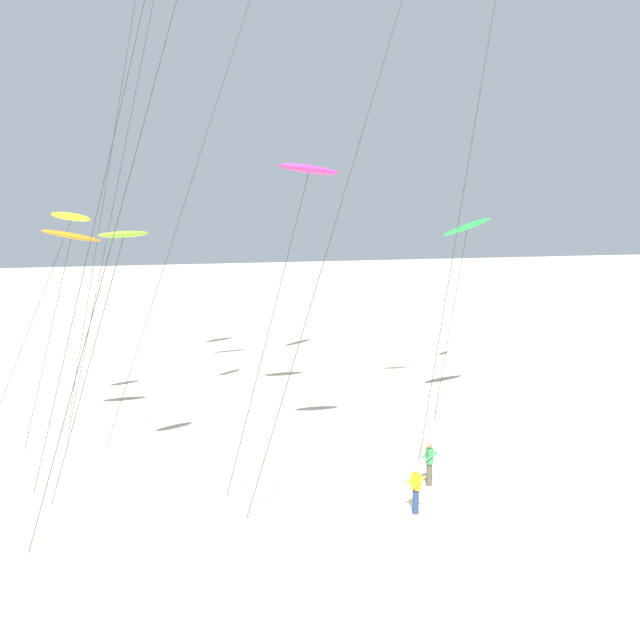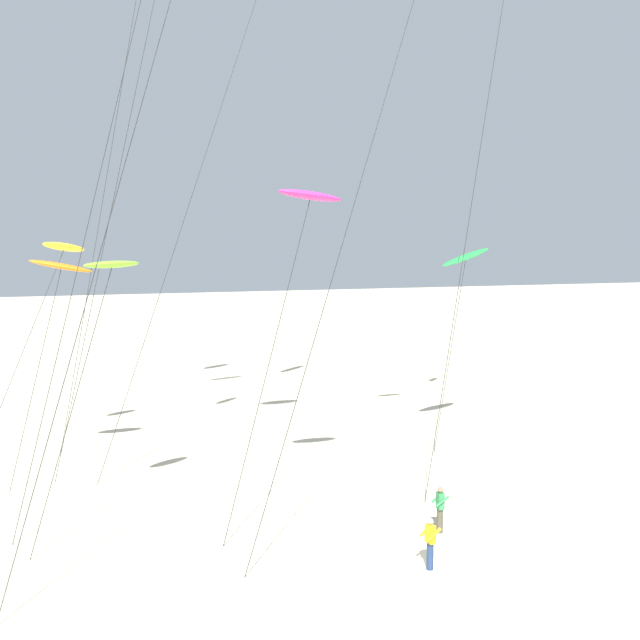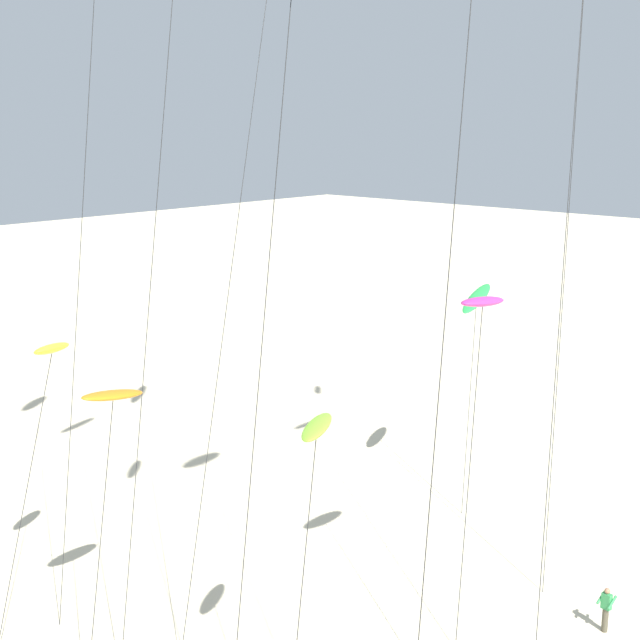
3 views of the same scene
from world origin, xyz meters
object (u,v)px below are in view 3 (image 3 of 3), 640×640
kite_yellow (51,351)px  kite_green (477,299)px  kite_orange (113,397)px  kite_magenta (483,304)px  kite_flyer_nearest (606,608)px  kite_navy (291,2)px  kite_lime (317,430)px

kite_yellow → kite_green: kite_yellow is taller
kite_yellow → kite_orange: kite_yellow is taller
kite_yellow → kite_green: size_ratio=1.04×
kite_magenta → kite_yellow: kite_magenta is taller
kite_green → kite_flyer_nearest: size_ratio=6.07×
kite_orange → kite_navy: bearing=-51.7°
kite_orange → kite_flyer_nearest: bearing=-41.4°
kite_magenta → kite_yellow: size_ratio=1.17×
kite_lime → kite_navy: size_ratio=0.45×
kite_lime → kite_green: 18.61m
kite_yellow → kite_green: (18.99, -4.63, -0.50)m
kite_lime → kite_flyer_nearest: size_ratio=5.84×
kite_orange → kite_magenta: bearing=-42.1°
kite_magenta → kite_green: size_ratio=1.22×
kite_lime → kite_magenta: (6.99, -0.67, 2.45)m
kite_lime → kite_navy: bearing=54.9°
kite_lime → kite_orange: (-1.58, 7.08, -0.23)m
kite_navy → kite_flyer_nearest: 22.71m
kite_green → kite_navy: bearing=-167.6°
kite_orange → kite_yellow: bearing=87.4°
kite_lime → kite_magenta: kite_magenta is taller
kite_lime → kite_green: bearing=19.3°
kite_yellow → kite_navy: 13.82m
kite_magenta → kite_navy: size_ratio=0.57×
kite_yellow → kite_orange: 3.78m
kite_green → kite_orange: bearing=177.2°
kite_magenta → kite_flyer_nearest: 12.11m
kite_green → kite_navy: size_ratio=0.47×
kite_green → kite_flyer_nearest: 14.83m
kite_lime → kite_magenta: bearing=-5.5°
kite_navy → kite_orange: 12.77m
kite_orange → kite_flyer_nearest: kite_orange is taller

